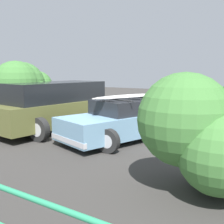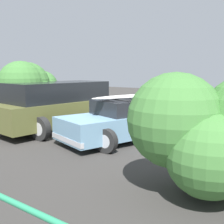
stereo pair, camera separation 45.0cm
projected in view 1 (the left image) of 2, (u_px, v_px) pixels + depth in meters
ground_plane at (124, 134)px, 9.63m from camera, size 44.00×44.00×0.02m
sedan_car at (123, 120)px, 8.71m from camera, size 2.95×4.33×1.54m
suv_car at (55, 106)px, 10.09m from camera, size 2.90×4.92×1.73m
bush_near_left at (220, 132)px, 4.87m from camera, size 2.84×2.32×2.21m
bush_near_right at (31, 96)px, 10.55m from camera, size 2.19×2.80×2.54m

